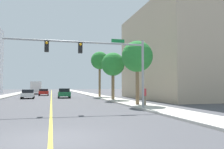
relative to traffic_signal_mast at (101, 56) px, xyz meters
The scene contains 14 objects.
ground 33.47m from the traffic_signal_mast, 96.56° to the left, with size 192.00×192.00×0.00m, color #47474C.
sidewalk_left 35.39m from the traffic_signal_mast, 110.20° to the left, with size 2.77×168.00×0.15m, color #9E9B93.
sidewalk_right 33.55m from the traffic_signal_mast, 82.15° to the left, with size 2.77×168.00×0.15m, color beige.
lane_marking_center 33.47m from the traffic_signal_mast, 96.56° to the left, with size 0.16×144.00×0.01m, color yellow.
building_right_near 19.53m from the traffic_signal_mast, 43.46° to the left, with size 10.35×19.59×13.50m, color tan.
traffic_signal_mast is the anchor object (origin of this frame).
palm_near 5.21m from the traffic_signal_mast, 35.44° to the left, with size 3.03×3.03×6.16m.
palm_mid 12.48m from the traffic_signal_mast, 70.59° to the left, with size 3.13×3.13×6.26m.
palm_far 21.01m from the traffic_signal_mast, 78.57° to the left, with size 3.03×3.03×7.69m.
car_red 31.74m from the traffic_signal_mast, 99.69° to the left, with size 1.98×3.92×1.35m.
car_white 21.79m from the traffic_signal_mast, 109.92° to the left, with size 2.07×4.42×1.39m.
car_green 20.78m from the traffic_signal_mast, 95.02° to the left, with size 1.98×4.28×1.54m.
delivery_truck 42.35m from the traffic_signal_mast, 100.12° to the left, with size 2.67×9.06×2.99m.
pedestrian 6.04m from the traffic_signal_mast, 25.03° to the left, with size 0.38×0.38×1.76m.
Camera 1 is at (0.01, -8.65, 1.91)m, focal length 36.64 mm.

